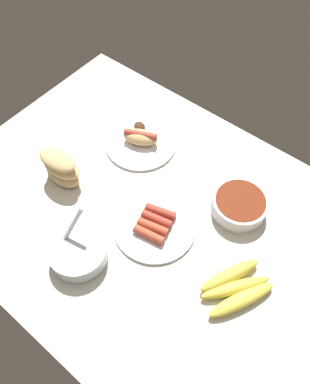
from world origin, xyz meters
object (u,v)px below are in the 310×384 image
at_px(banana_bunch, 235,287).
at_px(bowl_chili, 239,204).
at_px(plate_hotdog_assembled, 141,140).
at_px(bowl_coleslaw, 78,251).
at_px(bread_stack, 61,167).
at_px(plate_sausages, 155,225).

bearing_deg(banana_bunch, bowl_chili, -60.34).
distance_m(plate_hotdog_assembled, banana_bunch, 0.56).
height_order(banana_bunch, bowl_coleslaw, bowl_coleslaw).
bearing_deg(bread_stack, plate_hotdog_assembled, -110.57).
relative_size(bowl_chili, banana_bunch, 0.74).
height_order(bread_stack, bowl_chili, bread_stack).
height_order(bread_stack, plate_hotdog_assembled, bread_stack).
relative_size(bread_stack, bowl_coleslaw, 0.86).
bearing_deg(banana_bunch, plate_sausages, -3.16).
bearing_deg(bowl_coleslaw, banana_bunch, -154.15).
relative_size(bread_stack, plate_sausages, 0.57).
bearing_deg(plate_sausages, bowl_coleslaw, 62.69).
height_order(plate_hotdog_assembled, bowl_chili, plate_hotdog_assembled).
bearing_deg(plate_hotdog_assembled, plate_sausages, 137.07).
height_order(plate_sausages, plate_hotdog_assembled, plate_hotdog_assembled).
relative_size(bread_stack, plate_hotdog_assembled, 0.58).
bearing_deg(bowl_coleslaw, plate_sausages, -117.31).
xyz_separation_m(bowl_chili, banana_bunch, (-0.12, 0.21, -0.01)).
bearing_deg(banana_bunch, plate_hotdog_assembled, -24.42).
bearing_deg(plate_sausages, bowl_chili, -128.30).
bearing_deg(banana_bunch, bread_stack, 2.54).
xyz_separation_m(plate_sausages, banana_bunch, (-0.28, 0.02, 0.01)).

